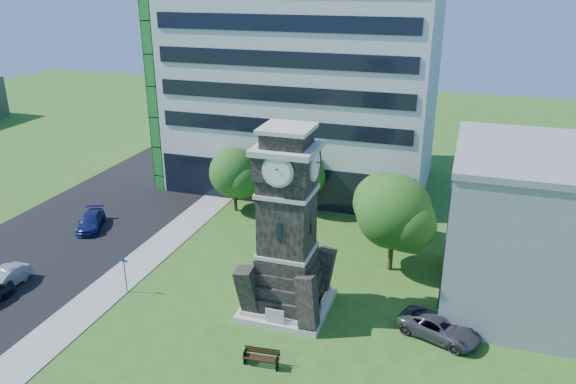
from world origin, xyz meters
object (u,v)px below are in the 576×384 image
(clock_tower, at_px, (287,235))
(street_sign, at_px, (125,271))
(car_street_mid, at_px, (3,280))
(park_bench, at_px, (261,356))
(car_street_north, at_px, (91,221))
(car_east_lot, at_px, (439,327))

(clock_tower, bearing_deg, street_sign, -171.87)
(car_street_mid, bearing_deg, street_sign, 11.82)
(car_street_mid, distance_m, park_bench, 19.98)
(clock_tower, xyz_separation_m, car_street_north, (-19.90, 6.51, -4.64))
(car_street_north, height_order, park_bench, car_street_north)
(car_street_north, height_order, street_sign, street_sign)
(car_street_mid, distance_m, car_east_lot, 29.34)
(car_street_mid, height_order, car_street_north, car_street_mid)
(street_sign, bearing_deg, car_street_north, 142.89)
(park_bench, bearing_deg, street_sign, 153.76)
(clock_tower, bearing_deg, car_street_mid, -168.64)
(car_street_north, bearing_deg, car_street_mid, -111.54)
(car_street_north, height_order, car_east_lot, car_east_lot)
(car_street_north, bearing_deg, clock_tower, -42.25)
(car_street_mid, bearing_deg, park_bench, -9.60)
(car_east_lot, bearing_deg, park_bench, 141.08)
(car_street_north, bearing_deg, park_bench, -55.62)
(car_street_mid, xyz_separation_m, street_sign, (8.33, 2.32, 0.92))
(car_street_mid, height_order, park_bench, car_street_mid)
(car_street_mid, xyz_separation_m, car_east_lot, (29.10, 3.69, -0.01))
(car_street_north, xyz_separation_m, park_bench, (20.34, -12.45, -0.09))
(car_street_north, relative_size, park_bench, 2.18)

